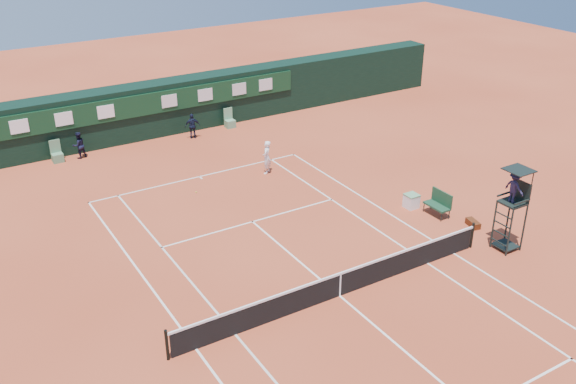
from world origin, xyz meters
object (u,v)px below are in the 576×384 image
object	(u,v)px
player	(267,157)
tennis_net	(340,284)
umpire_chair	(514,193)
player_bench	(439,202)
cooler	(411,201)

from	to	relation	value
player	tennis_net	bearing A→B (deg)	29.58
player	umpire_chair	bearing A→B (deg)	67.12
tennis_net	player_bench	size ratio (longest dim) A/B	10.75
tennis_net	player	bearing A→B (deg)	73.73
player_bench	cooler	xyz separation A→B (m)	(-0.55, 1.14, -0.27)
umpire_chair	cooler	world-z (taller)	umpire_chair
player_bench	player	xyz separation A→B (m)	(-4.17, 7.79, 0.25)
umpire_chair	player_bench	size ratio (longest dim) A/B	2.85
umpire_chair	cooler	bearing A→B (deg)	99.60
player_bench	cooler	world-z (taller)	player_bench
tennis_net	player	world-z (taller)	player
player_bench	player	world-z (taller)	player
tennis_net	umpire_chair	size ratio (longest dim) A/B	3.77
cooler	player	distance (m)	7.59
umpire_chair	player	xyz separation A→B (m)	(-4.41, 11.33, -1.61)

